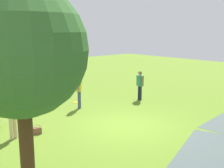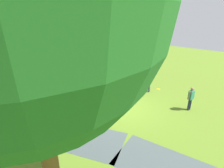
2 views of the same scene
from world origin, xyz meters
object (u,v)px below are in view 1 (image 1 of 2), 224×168
at_px(man_near_boulder, 79,87).
at_px(young_tree_near_path, 20,51).
at_px(passerby_on_path, 140,83).
at_px(handbag_on_grass, 37,130).
at_px(frisbee_on_grass, 76,102).
at_px(woman_with_handbag, 12,113).

bearing_deg(man_near_boulder, young_tree_near_path, 47.22).
distance_m(passerby_on_path, handbag_on_grass, 6.68).
bearing_deg(young_tree_near_path, man_near_boulder, -132.78).
height_order(young_tree_near_path, frisbee_on_grass, young_tree_near_path).
relative_size(young_tree_near_path, woman_with_handbag, 2.92).
relative_size(man_near_boulder, handbag_on_grass, 5.30).
relative_size(young_tree_near_path, handbag_on_grass, 14.01).
distance_m(passerby_on_path, frisbee_on_grass, 3.63).
height_order(handbag_on_grass, frisbee_on_grass, handbag_on_grass).
distance_m(woman_with_handbag, man_near_boulder, 4.28).
xyz_separation_m(young_tree_near_path, frisbee_on_grass, (-5.66, -6.63, -3.38)).
bearing_deg(frisbee_on_grass, handbag_on_grass, 37.78).
bearing_deg(young_tree_near_path, passerby_on_path, -150.99).
distance_m(young_tree_near_path, frisbee_on_grass, 9.35).
xyz_separation_m(young_tree_near_path, handbag_on_grass, (-2.08, -3.86, -3.25)).
bearing_deg(frisbee_on_grass, young_tree_near_path, 49.54).
bearing_deg(woman_with_handbag, handbag_on_grass, 170.34).
relative_size(woman_with_handbag, passerby_on_path, 1.01).
xyz_separation_m(man_near_boulder, passerby_on_path, (-3.44, 0.83, -0.13)).
bearing_deg(woman_with_handbag, frisbee_on_grass, -149.18).
xyz_separation_m(woman_with_handbag, frisbee_on_grass, (-4.40, -2.63, -0.93)).
distance_m(young_tree_near_path, handbag_on_grass, 5.47).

